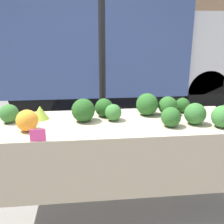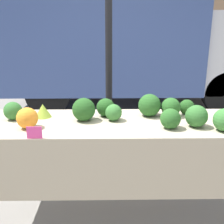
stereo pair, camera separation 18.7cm
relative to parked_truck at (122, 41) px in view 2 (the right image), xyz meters
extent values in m
plane|color=gray|center=(-0.28, -3.69, -1.33)|extent=(40.00, 40.00, 0.00)
cylinder|color=black|center=(-0.30, -2.98, -0.07)|extent=(0.07, 0.07, 2.52)
cube|color=#384C84|center=(-0.41, 0.00, 0.08)|extent=(3.68, 2.19, 2.08)
cube|color=silver|center=(1.99, 0.00, -0.21)|extent=(1.12, 2.02, 1.50)
cylinder|color=black|center=(1.88, -0.90, -0.92)|extent=(0.82, 0.22, 0.82)
cylinder|color=black|center=(1.88, 0.90, -0.92)|extent=(0.82, 0.22, 0.82)
cylinder|color=black|center=(-1.42, -0.90, -0.92)|extent=(0.82, 0.22, 0.82)
cylinder|color=black|center=(-1.42, 0.90, -0.92)|extent=(0.82, 0.22, 0.82)
cube|color=tan|center=(-0.28, -3.69, -0.54)|extent=(2.08, 0.71, 0.03)
cube|color=tan|center=(-0.28, -4.04, -0.77)|extent=(2.08, 0.01, 0.44)
cylinder|color=black|center=(-1.26, -3.40, -0.94)|extent=(0.05, 0.05, 0.78)
cylinder|color=black|center=(0.70, -3.40, -0.94)|extent=(0.05, 0.05, 0.78)
sphere|color=orange|center=(-0.90, -3.83, -0.44)|extent=(0.16, 0.16, 0.16)
cone|color=#93B238|center=(-0.85, -3.56, -0.47)|extent=(0.14, 0.14, 0.11)
sphere|color=#285B23|center=(0.15, -3.85, -0.45)|extent=(0.15, 0.15, 0.15)
sphere|color=#23511E|center=(-0.50, -3.66, -0.43)|extent=(0.19, 0.19, 0.19)
sphere|color=#336B2D|center=(-1.08, -3.63, -0.45)|extent=(0.15, 0.15, 0.15)
sphere|color=#387533|center=(-0.26, -3.67, -0.46)|extent=(0.13, 0.13, 0.13)
sphere|color=#23511E|center=(0.37, -3.51, -0.46)|extent=(0.13, 0.13, 0.13)
sphere|color=#336B2D|center=(0.35, -3.82, -0.44)|extent=(0.17, 0.17, 0.17)
sphere|color=#285B23|center=(0.04, -3.55, -0.43)|extent=(0.19, 0.19, 0.19)
sphere|color=#285B23|center=(0.22, -3.57, -0.44)|extent=(0.16, 0.16, 0.16)
sphere|color=#23511E|center=(-0.33, -3.55, -0.45)|extent=(0.15, 0.15, 0.15)
cube|color=#EF4793|center=(-0.80, -4.04, -0.48)|extent=(0.10, 0.01, 0.08)
camera|label=1|loc=(-0.50, -5.66, 0.15)|focal=42.00mm
camera|label=2|loc=(-0.31, -5.67, 0.15)|focal=42.00mm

